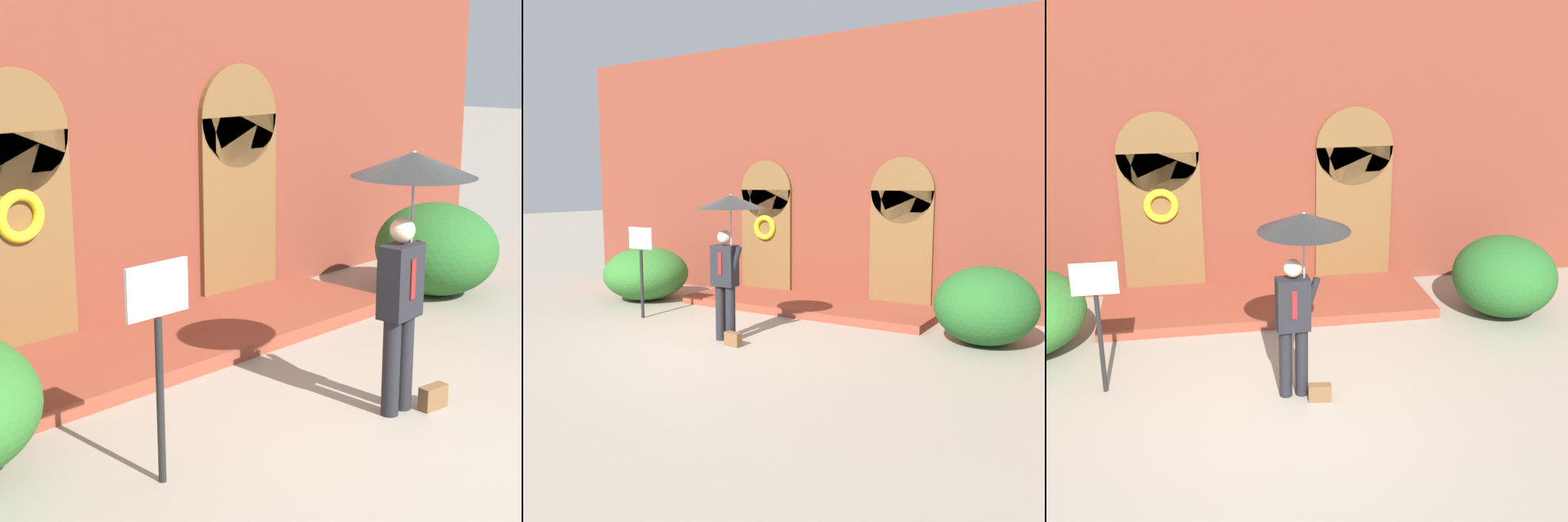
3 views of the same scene
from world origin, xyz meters
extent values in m
plane|color=gray|center=(0.00, 0.00, 0.00)|extent=(80.00, 80.00, 0.00)
cube|color=brown|center=(0.00, 4.20, 2.80)|extent=(14.00, 0.50, 5.60)
cube|color=brown|center=(-1.60, 3.91, 1.20)|extent=(1.30, 0.08, 2.40)
cylinder|color=brown|center=(-1.60, 3.91, 2.40)|extent=(1.30, 0.08, 1.30)
cube|color=brown|center=(1.60, 3.91, 1.20)|extent=(1.30, 0.08, 2.40)
cylinder|color=brown|center=(1.60, 3.91, 2.40)|extent=(1.30, 0.08, 1.30)
torus|color=yellow|center=(-1.60, 3.84, 1.55)|extent=(0.56, 0.12, 0.56)
cube|color=brown|center=(0.00, 3.05, 0.08)|extent=(5.20, 1.80, 0.16)
cylinder|color=black|center=(-0.10, 0.23, 0.45)|extent=(0.16, 0.16, 0.90)
cylinder|color=black|center=(0.10, 0.23, 0.45)|extent=(0.16, 0.16, 0.90)
cube|color=black|center=(0.00, 0.23, 1.23)|extent=(0.41, 0.26, 0.66)
cube|color=#A51919|center=(0.00, 0.10, 1.27)|extent=(0.06, 0.01, 0.36)
sphere|color=beige|center=(0.00, 0.23, 1.69)|extent=(0.22, 0.22, 0.22)
cylinder|color=black|center=(0.22, 0.23, 1.33)|extent=(0.22, 0.09, 0.46)
cylinder|color=gray|center=(0.14, 0.23, 1.65)|extent=(0.02, 0.02, 0.98)
cone|color=black|center=(0.14, 0.23, 2.25)|extent=(1.10, 1.10, 0.22)
cone|color=white|center=(0.14, 0.23, 2.27)|extent=(0.61, 0.60, 0.20)
cube|color=brown|center=(0.30, 0.03, 0.11)|extent=(0.29, 0.15, 0.22)
cylinder|color=black|center=(-2.33, 0.72, 0.65)|extent=(0.06, 0.06, 1.30)
cube|color=white|center=(-2.33, 0.72, 1.52)|extent=(0.56, 0.03, 0.40)
ellipsoid|color=#235B23|center=(3.64, 2.21, 0.62)|extent=(1.60, 1.66, 1.24)
camera|label=1|loc=(-6.15, -4.07, 3.20)|focal=60.00mm
camera|label=2|loc=(5.59, -7.13, 2.51)|focal=40.00mm
camera|label=3|loc=(-1.19, -7.71, 4.64)|focal=50.00mm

